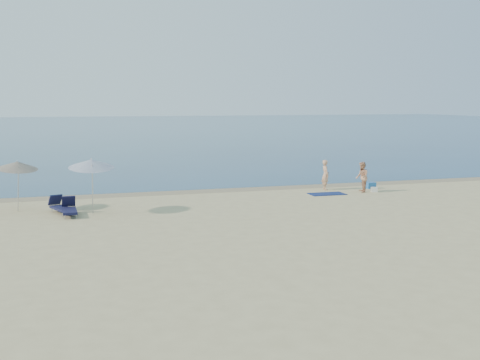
% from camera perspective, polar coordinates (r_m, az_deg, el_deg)
% --- Properties ---
extents(ground, '(160.00, 160.00, 0.00)m').
position_cam_1_polar(ground, '(16.41, 21.43, -10.35)').
color(ground, tan).
rests_on(ground, ground).
extents(sea, '(240.00, 160.00, 0.01)m').
position_cam_1_polar(sea, '(112.65, -12.22, 4.88)').
color(sea, '#0D2D4F').
rests_on(sea, ground).
extents(wet_sand_strip, '(240.00, 1.60, 0.00)m').
position_cam_1_polar(wet_sand_strip, '(33.40, 0.25, -0.89)').
color(wet_sand_strip, '#847254').
rests_on(wet_sand_strip, ground).
extents(person_left, '(0.45, 0.64, 1.66)m').
position_cam_1_polar(person_left, '(33.49, 8.10, 0.49)').
color(person_left, tan).
rests_on(person_left, ground).
extents(person_right, '(0.83, 0.95, 1.64)m').
position_cam_1_polar(person_right, '(32.94, 11.49, 0.28)').
color(person_right, tan).
rests_on(person_right, ground).
extents(beach_towel, '(1.90, 1.08, 0.03)m').
position_cam_1_polar(beach_towel, '(31.99, 8.24, -1.31)').
color(beach_towel, '#0E1B4A').
rests_on(beach_towel, ground).
extents(white_bag, '(0.38, 0.35, 0.27)m').
position_cam_1_polar(white_bag, '(33.18, 12.60, -0.89)').
color(white_bag, silver).
rests_on(white_bag, ground).
extents(blue_cooler, '(0.49, 0.35, 0.35)m').
position_cam_1_polar(blue_cooler, '(34.48, 12.30, -0.50)').
color(blue_cooler, '#2163B3').
rests_on(blue_cooler, ground).
extents(umbrella_near, '(1.96, 1.99, 2.55)m').
position_cam_1_polar(umbrella_near, '(26.80, -13.92, 1.52)').
color(umbrella_near, silver).
rests_on(umbrella_near, ground).
extents(umbrella_far, '(2.34, 2.35, 2.38)m').
position_cam_1_polar(umbrella_far, '(28.46, -20.35, 1.32)').
color(umbrella_far, silver).
rests_on(umbrella_far, ground).
extents(lounger_left, '(1.13, 1.80, 0.75)m').
position_cam_1_polar(lounger_left, '(27.49, -16.63, -2.46)').
color(lounger_left, '#15173A').
rests_on(lounger_left, ground).
extents(lounger_right, '(0.61, 1.77, 0.78)m').
position_cam_1_polar(lounger_right, '(26.79, -15.87, -2.66)').
color(lounger_right, '#131434').
rests_on(lounger_right, ground).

